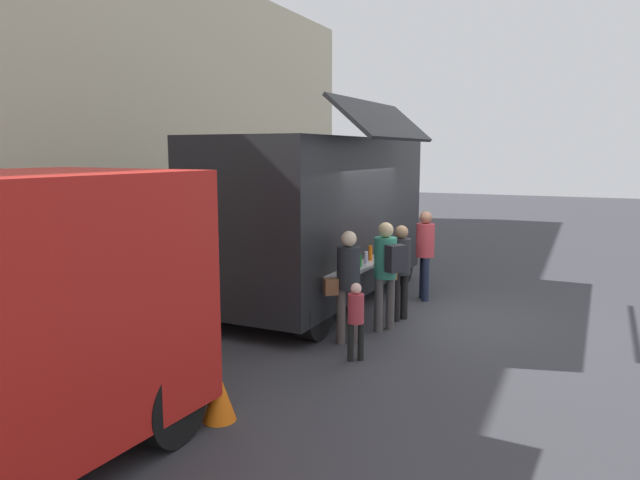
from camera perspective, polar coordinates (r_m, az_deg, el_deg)
The scene contains 10 objects.
ground_plane at distance 10.41m, azimuth 9.58°, elevation -7.19°, with size 60.00×60.00×0.00m, color #38383D.
curb_strip at distance 9.64m, azimuth -25.18°, elevation -8.73°, with size 28.00×1.60×0.15m, color #9E998E.
food_truck_main at distance 10.93m, azimuth -0.08°, elevation 2.53°, with size 5.69×3.05×3.64m.
traffic_cone_orange at distance 6.48m, azimuth -9.76°, elevation -14.57°, with size 0.36×0.36×0.55m, color orange.
trash_bin at distance 15.37m, azimuth -2.29°, elevation -0.17°, with size 0.60×0.60×0.94m, color #2C5C35.
customer_front_ordering at distance 9.85m, azimuth 7.77°, elevation -2.36°, with size 0.52×0.36×1.60m.
customer_mid_with_backpack at distance 9.22m, azimuth 6.47°, elevation -2.44°, with size 0.50×0.55×1.72m.
customer_rear_waiting at distance 8.59m, azimuth 2.67°, elevation -3.63°, with size 0.47×0.50×1.67m.
customer_extra_browsing at distance 11.29m, azimuth 10.12°, elevation -0.70°, with size 0.35×0.35×1.70m.
child_near_queue at distance 7.97m, azimuth 3.49°, elevation -7.21°, with size 0.22×0.22×1.07m.
Camera 1 is at (-9.70, -2.50, 2.81)m, focal length 33.09 mm.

